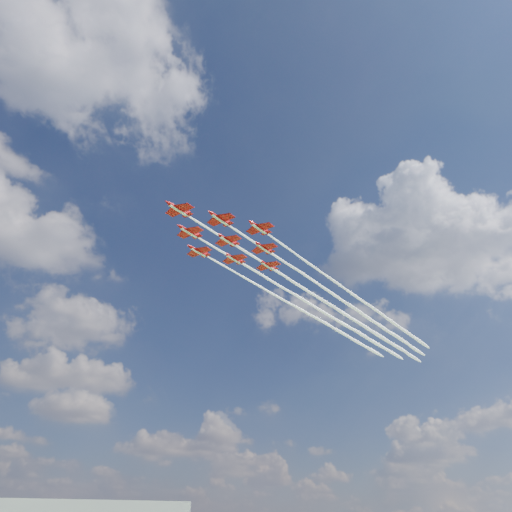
% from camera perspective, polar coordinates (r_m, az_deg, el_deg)
% --- Properties ---
extents(jet_lead, '(146.35, 68.11, 2.53)m').
position_cam_1_polar(jet_lead, '(199.94, 6.69, -4.44)').
color(jet_lead, '#B90A0D').
extents(jet_row2_port, '(146.35, 68.11, 2.53)m').
position_cam_1_polar(jet_row2_port, '(206.31, 9.78, -4.98)').
color(jet_row2_port, '#B90A0D').
extents(jet_row2_starb, '(146.35, 68.11, 2.53)m').
position_cam_1_polar(jet_row2_starb, '(211.71, 6.77, -5.81)').
color(jet_row2_starb, '#B90A0D').
extents(jet_row3_port, '(146.35, 68.11, 2.53)m').
position_cam_1_polar(jet_row3_port, '(213.25, 12.68, -5.47)').
color(jet_row3_port, '#B90A0D').
extents(jet_row3_centre, '(146.35, 68.11, 2.53)m').
position_cam_1_polar(jet_row3_centre, '(218.12, 9.69, -6.28)').
color(jet_row3_centre, '#B90A0D').
extents(jet_row3_starb, '(146.35, 68.11, 2.53)m').
position_cam_1_polar(jet_row3_starb, '(223.60, 6.83, -7.04)').
color(jet_row3_starb, '#B90A0D').
extents(jet_row4_port, '(146.35, 68.11, 2.53)m').
position_cam_1_polar(jet_row4_port, '(225.07, 12.44, -6.71)').
color(jet_row4_port, '#B90A0D').
extents(jet_row4_starb, '(146.35, 68.11, 2.53)m').
position_cam_1_polar(jet_row4_starb, '(230.04, 9.61, -7.46)').
color(jet_row4_starb, '#B90A0D').
extents(jet_tail, '(146.35, 68.11, 2.53)m').
position_cam_1_polar(jet_tail, '(236.99, 12.23, -7.83)').
color(jet_tail, '#B90A0D').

